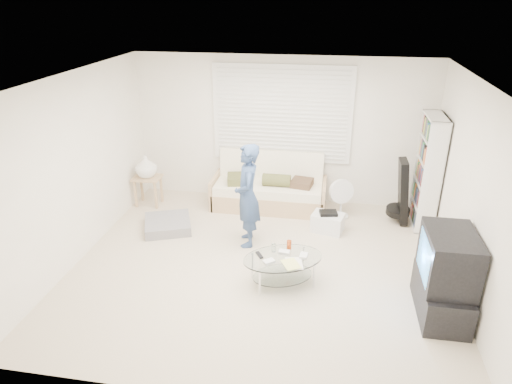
% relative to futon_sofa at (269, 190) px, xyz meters
% --- Properties ---
extents(ground, '(5.00, 5.00, 0.00)m').
position_rel_futon_sofa_xyz_m(ground, '(0.15, -1.87, -0.31)').
color(ground, '#C4B598').
rests_on(ground, ground).
extents(room_shell, '(5.02, 4.52, 2.51)m').
position_rel_futon_sofa_xyz_m(room_shell, '(0.15, -1.39, 1.32)').
color(room_shell, silver).
rests_on(room_shell, ground).
extents(window_blinds, '(2.32, 0.08, 1.62)m').
position_rel_futon_sofa_xyz_m(window_blinds, '(0.15, 0.33, 1.24)').
color(window_blinds, silver).
rests_on(window_blinds, ground).
extents(futon_sofa, '(1.92, 0.77, 0.94)m').
position_rel_futon_sofa_xyz_m(futon_sofa, '(0.00, 0.00, 0.00)').
color(futon_sofa, tan).
rests_on(futon_sofa, ground).
extents(grey_floor_pillow, '(0.89, 0.89, 0.16)m').
position_rel_futon_sofa_xyz_m(grey_floor_pillow, '(-1.45, -1.07, -0.23)').
color(grey_floor_pillow, gray).
rests_on(grey_floor_pillow, ground).
extents(side_table, '(0.46, 0.37, 0.90)m').
position_rel_futon_sofa_xyz_m(side_table, '(-2.07, -0.27, 0.36)').
color(side_table, tan).
rests_on(side_table, ground).
extents(bookshelf, '(0.28, 0.75, 1.77)m').
position_rel_futon_sofa_xyz_m(bookshelf, '(2.47, -0.23, 0.58)').
color(bookshelf, white).
rests_on(bookshelf, ground).
extents(guitar_case, '(0.37, 0.38, 1.04)m').
position_rel_futon_sofa_xyz_m(guitar_case, '(2.15, -0.23, 0.15)').
color(guitar_case, black).
rests_on(guitar_case, ground).
extents(floor_fan, '(0.42, 0.27, 0.67)m').
position_rel_futon_sofa_xyz_m(floor_fan, '(1.22, -0.20, 0.08)').
color(floor_fan, white).
rests_on(floor_fan, ground).
extents(storage_bin, '(0.54, 0.44, 0.33)m').
position_rel_futon_sofa_xyz_m(storage_bin, '(1.02, -0.72, -0.16)').
color(storage_bin, white).
rests_on(storage_bin, ground).
extents(tv_unit, '(0.54, 0.96, 1.04)m').
position_rel_futon_sofa_xyz_m(tv_unit, '(2.35, -2.49, 0.20)').
color(tv_unit, black).
rests_on(tv_unit, ground).
extents(coffee_table, '(1.18, 0.99, 0.50)m').
position_rel_futon_sofa_xyz_m(coffee_table, '(0.49, -2.20, -0.00)').
color(coffee_table, silver).
rests_on(coffee_table, ground).
extents(standing_person, '(0.48, 0.62, 1.53)m').
position_rel_futon_sofa_xyz_m(standing_person, '(-0.13, -1.28, 0.46)').
color(standing_person, navy).
rests_on(standing_person, ground).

